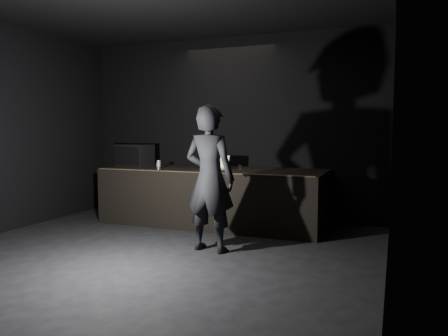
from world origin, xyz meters
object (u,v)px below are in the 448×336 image
Objects in this scene: stage_monitor at (135,155)px; beer_can at (159,165)px; stage_riser at (214,196)px; laptop at (218,166)px; person at (210,179)px.

stage_monitor is 0.91m from beer_can.
laptop is at bearing -33.14° from stage_riser.
stage_monitor is at bearing -161.36° from laptop.
beer_can is (0.79, -0.44, -0.13)m from stage_monitor.
person reaches higher than stage_monitor.
stage_monitor is 1.54× the size of laptop.
laptop is at bearing 22.87° from beer_can.
laptop is (1.76, -0.03, -0.15)m from stage_monitor.
stage_monitor is 1.77m from laptop.
stage_monitor is at bearing 150.67° from beer_can.
stage_riser is 1.82m from stage_monitor.
laptop reaches higher than stage_riser.
beer_can is at bearing -137.48° from laptop.
stage_riser is at bearing 166.51° from laptop.
stage_riser is 0.58m from laptop.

